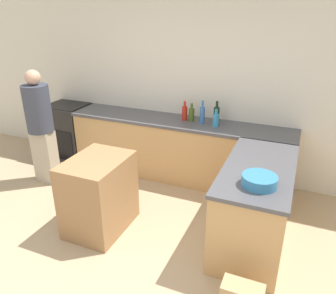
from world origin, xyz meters
TOP-DOWN VIEW (x-y plane):
  - ground_plane at (0.00, 0.00)m, footprint 14.00×14.00m
  - wall_back at (0.00, 2.35)m, footprint 8.00×0.06m
  - counter_back at (0.00, 2.03)m, footprint 3.24×0.62m
  - counter_peninsula at (1.27, 1.00)m, footprint 0.69×1.49m
  - range_oven at (-1.96, 2.03)m, footprint 0.67×0.60m
  - island_table at (-0.37, 0.53)m, footprint 0.58×0.78m
  - mixing_bowl at (1.33, 0.60)m, footprint 0.32×0.32m
  - wine_bottle_dark at (0.52, 2.13)m, footprint 0.08×0.08m
  - hot_sauce_bottle at (0.07, 2.09)m, footprint 0.08×0.08m
  - dish_soap_bottle at (0.55, 1.99)m, footprint 0.08×0.08m
  - water_bottle_blue at (0.34, 2.04)m, footprint 0.07×0.07m
  - olive_oil_bottle at (0.17, 2.08)m, footprint 0.08×0.08m
  - person_by_range at (-1.71, 1.16)m, footprint 0.35×0.35m

SIDE VIEW (x-z plane):
  - ground_plane at x=0.00m, z-range 0.00..0.00m
  - island_table at x=-0.37m, z-range 0.00..0.86m
  - counter_back at x=0.00m, z-range 0.00..0.89m
  - counter_peninsula at x=1.27m, z-range 0.00..0.89m
  - range_oven at x=-1.96m, z-range 0.00..0.90m
  - person_by_range at x=-1.71m, z-range 0.06..1.69m
  - mixing_bowl at x=1.33m, z-range 0.89..0.99m
  - dish_soap_bottle at x=0.55m, z-range 0.86..1.10m
  - olive_oil_bottle at x=0.17m, z-range 0.86..1.12m
  - hot_sauce_bottle at x=0.07m, z-range 0.86..1.13m
  - wine_bottle_dark at x=0.52m, z-range 0.86..1.17m
  - water_bottle_blue at x=0.34m, z-range 0.86..1.18m
  - wall_back at x=0.00m, z-range 0.00..2.70m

